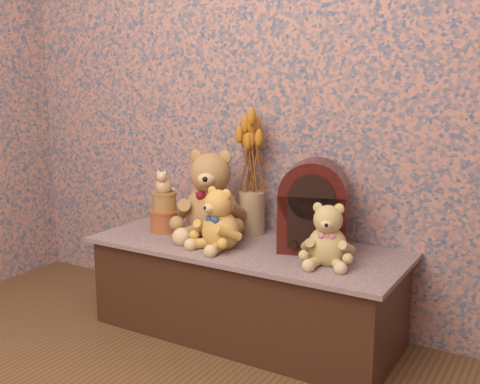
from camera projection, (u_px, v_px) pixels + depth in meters
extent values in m
cube|color=#3C587B|center=(277.00, 34.00, 2.50)|extent=(3.00, 0.10, 2.60)
cube|color=#384873|center=(246.00, 289.00, 2.49)|extent=(1.37, 0.56, 0.41)
cylinder|color=tan|center=(252.00, 213.00, 2.61)|extent=(0.12, 0.12, 0.20)
cylinder|color=#C37C39|center=(165.00, 221.00, 2.66)|extent=(0.16, 0.16, 0.10)
cylinder|color=#D0B55B|center=(164.00, 202.00, 2.64)|extent=(0.13, 0.13, 0.09)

